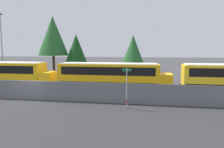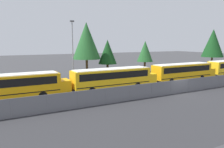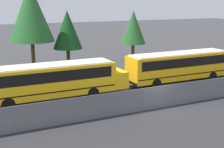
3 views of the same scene
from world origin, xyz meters
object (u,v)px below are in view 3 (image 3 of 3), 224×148
at_px(tree_1, 31,12).
at_px(tree_3, 67,30).
at_px(tree_2, 133,27).
at_px(school_bus_1, 52,79).
at_px(school_bus_2, 181,64).

xyz_separation_m(tree_1, tree_3, (4.25, -0.27, -2.14)).
bearing_deg(tree_2, tree_1, -178.02).
relative_size(school_bus_1, school_bus_2, 1.00).
relative_size(school_bus_1, tree_2, 1.82).
bearing_deg(school_bus_1, school_bus_2, 1.11).
xyz_separation_m(school_bus_2, tree_3, (-8.14, 11.87, 2.88)).
bearing_deg(tree_2, tree_3, -175.52).
bearing_deg(tree_1, school_bus_1, -94.80).
height_order(school_bus_1, tree_2, tree_2).
relative_size(school_bus_2, tree_3, 1.77).
distance_m(school_bus_1, tree_3, 13.54).
distance_m(school_bus_2, tree_2, 13.00).
xyz_separation_m(school_bus_1, tree_3, (5.30, 12.13, 2.88)).
xyz_separation_m(school_bus_2, tree_2, (1.48, 12.62, 2.77)).
height_order(school_bus_1, tree_1, tree_1).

